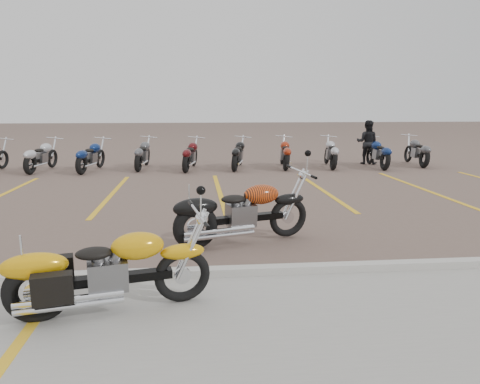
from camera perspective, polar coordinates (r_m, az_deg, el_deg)
The scene contains 7 objects.
ground at distance 8.13m, azimuth -0.96°, elevation -5.17°, with size 100.00×100.00×0.00m, color brown.
curb at distance 6.22m, azimuth 0.57°, elevation -9.65°, with size 60.00×0.18×0.12m, color #ADAAA3.
parking_stripes at distance 12.02m, azimuth -2.52°, elevation 0.03°, with size 38.00×5.50×0.01m, color gold, non-canonical shape.
yellow_cruiser at distance 5.25m, azimuth -15.96°, elevation -9.55°, with size 2.13×0.61×0.89m.
flame_cruiser at distance 7.49m, azimuth -0.09°, elevation -2.81°, with size 2.26×0.83×0.96m.
person_b at distance 18.20m, azimuth 15.24°, elevation 5.87°, with size 0.79×0.62×1.63m, color black.
bg_bike_row at distance 16.33m, azimuth -6.16°, elevation 4.74°, with size 17.38×2.06×1.10m.
Camera 1 is at (-0.63, -7.80, 2.22)m, focal length 35.00 mm.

